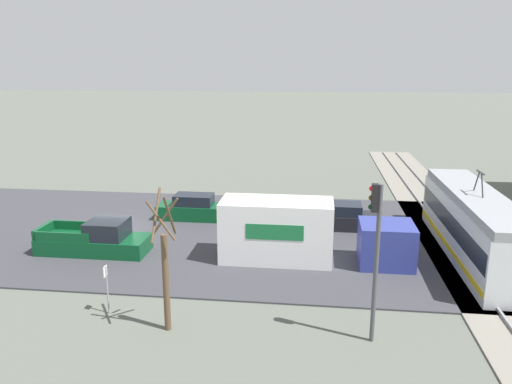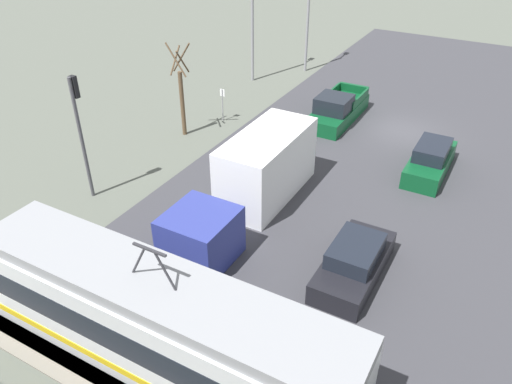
# 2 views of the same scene
# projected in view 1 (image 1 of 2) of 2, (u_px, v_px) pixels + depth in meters

# --- Properties ---
(ground_plane) EXTENTS (320.00, 320.00, 0.00)m
(ground_plane) POSITION_uv_depth(u_px,v_px,m) (118.00, 230.00, 29.98)
(ground_plane) COLOR #565B51
(road_surface) EXTENTS (16.96, 43.19, 0.08)m
(road_surface) POSITION_uv_depth(u_px,v_px,m) (118.00, 229.00, 29.97)
(road_surface) COLOR #38383D
(road_surface) RESTS_ON ground
(rail_bed) EXTENTS (59.47, 4.40, 0.22)m
(rail_bed) POSITION_uv_depth(u_px,v_px,m) (461.00, 243.00, 27.62)
(rail_bed) COLOR gray
(rail_bed) RESTS_ON ground
(light_rail_tram) EXTENTS (12.30, 2.60, 4.40)m
(light_rail_tram) POSITION_uv_depth(u_px,v_px,m) (475.00, 226.00, 25.36)
(light_rail_tram) COLOR silver
(light_rail_tram) RESTS_ON ground
(box_truck) EXTENTS (2.48, 9.45, 3.06)m
(box_truck) POSITION_uv_depth(u_px,v_px,m) (303.00, 233.00, 24.74)
(box_truck) COLOR navy
(box_truck) RESTS_ON ground
(pickup_truck) EXTENTS (2.08, 5.70, 1.76)m
(pickup_truck) POSITION_uv_depth(u_px,v_px,m) (96.00, 240.00, 26.01)
(pickup_truck) COLOR #0C4723
(pickup_truck) RESTS_ON ground
(sedan_car_0) EXTENTS (1.88, 4.49, 1.50)m
(sedan_car_0) POSITION_uv_depth(u_px,v_px,m) (341.00, 218.00, 29.98)
(sedan_car_0) COLOR black
(sedan_car_0) RESTS_ON ground
(sedan_car_1) EXTENTS (1.72, 4.62, 1.58)m
(sedan_car_1) POSITION_uv_depth(u_px,v_px,m) (194.00, 209.00, 31.73)
(sedan_car_1) COLOR #0C4723
(sedan_car_1) RESTS_ON ground
(traffic_light_pole) EXTENTS (0.28, 0.47, 5.78)m
(traffic_light_pole) POSITION_uv_depth(u_px,v_px,m) (375.00, 243.00, 17.00)
(traffic_light_pole) COLOR #47474C
(traffic_light_pole) RESTS_ON ground
(street_tree) EXTENTS (1.26, 1.04, 5.34)m
(street_tree) POSITION_uv_depth(u_px,v_px,m) (165.00, 269.00, 18.09)
(street_tree) COLOR brown
(street_tree) RESTS_ON ground
(no_parking_sign) EXTENTS (0.32, 0.08, 2.01)m
(no_parking_sign) POSITION_uv_depth(u_px,v_px,m) (107.00, 284.00, 19.60)
(no_parking_sign) COLOR gray
(no_parking_sign) RESTS_ON ground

